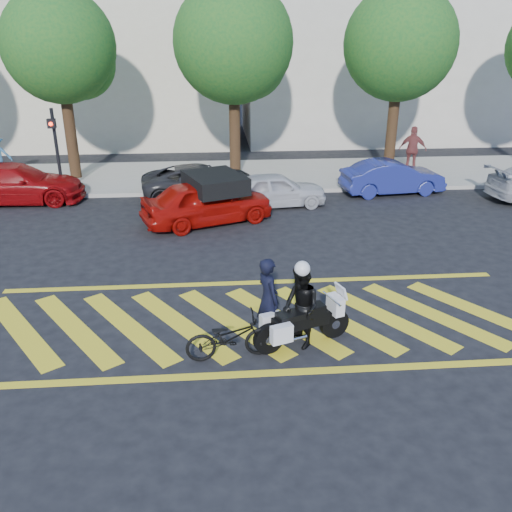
{
  "coord_description": "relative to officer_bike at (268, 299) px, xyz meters",
  "views": [
    {
      "loc": [
        -0.91,
        -10.1,
        5.84
      ],
      "look_at": [
        -0.01,
        1.11,
        1.05
      ],
      "focal_mm": 38.0,
      "sensor_mm": 36.0,
      "label": 1
    }
  ],
  "objects": [
    {
      "name": "sidewalk",
      "position": [
        -0.09,
        12.64,
        -0.79
      ],
      "size": [
        60.0,
        5.0,
        0.15
      ],
      "primitive_type": "cube",
      "color": "#9E998E",
      "rests_on": "ground"
    },
    {
      "name": "crosswalk",
      "position": [
        -0.13,
        0.64,
        -0.86
      ],
      "size": [
        12.33,
        4.0,
        0.01
      ],
      "color": "yellow",
      "rests_on": "ground"
    },
    {
      "name": "ground",
      "position": [
        -0.09,
        0.64,
        -0.87
      ],
      "size": [
        90.0,
        90.0,
        0.0
      ],
      "primitive_type": "plane",
      "color": "black",
      "rests_on": "ground"
    },
    {
      "name": "tree_right",
      "position": [
        6.54,
        12.7,
        4.18
      ],
      "size": [
        4.4,
        4.4,
        7.41
      ],
      "color": "black",
      "rests_on": "ground"
    },
    {
      "name": "tree_left",
      "position": [
        -6.46,
        12.7,
        4.13
      ],
      "size": [
        4.2,
        4.2,
        7.26
      ],
      "color": "black",
      "rests_on": "ground"
    },
    {
      "name": "pedestrian_right",
      "position": [
        7.32,
        12.45,
        0.23
      ],
      "size": [
        1.2,
        0.83,
        1.89
      ],
      "primitive_type": "imported",
      "rotation": [
        0.0,
        0.0,
        2.77
      ],
      "color": "brown",
      "rests_on": "sidewalk"
    },
    {
      "name": "parked_right",
      "position": [
        5.67,
        9.84,
        -0.24
      ],
      "size": [
        3.92,
        1.75,
        1.25
      ],
      "primitive_type": "imported",
      "rotation": [
        0.0,
        0.0,
        1.69
      ],
      "color": "navy",
      "rests_on": "ground"
    },
    {
      "name": "officer_bike",
      "position": [
        0.0,
        0.0,
        0.0
      ],
      "size": [
        0.63,
        0.74,
        1.74
      ],
      "primitive_type": "imported",
      "rotation": [
        0.0,
        0.0,
        1.96
      ],
      "color": "black",
      "rests_on": "ground"
    },
    {
      "name": "officer_moto",
      "position": [
        0.6,
        -0.34,
        -0.04
      ],
      "size": [
        0.86,
        0.97,
        1.67
      ],
      "primitive_type": "imported",
      "rotation": [
        0.0,
        0.0,
        -1.23
      ],
      "color": "black",
      "rests_on": "ground"
    },
    {
      "name": "parked_mid_left",
      "position": [
        -1.39,
        9.79,
        -0.26
      ],
      "size": [
        4.58,
        2.46,
        1.22
      ],
      "primitive_type": "imported",
      "rotation": [
        0.0,
        0.0,
        1.67
      ],
      "color": "black",
      "rests_on": "ground"
    },
    {
      "name": "tree_center",
      "position": [
        0.04,
        12.7,
        4.23
      ],
      "size": [
        4.6,
        4.6,
        7.56
      ],
      "color": "black",
      "rests_on": "ground"
    },
    {
      "name": "parked_left",
      "position": [
        -8.03,
        9.84,
        -0.18
      ],
      "size": [
        4.78,
        2.05,
        1.37
      ],
      "primitive_type": "imported",
      "rotation": [
        0.0,
        0.0,
        1.6
      ],
      "color": "maroon",
      "rests_on": "ground"
    },
    {
      "name": "signal_pole",
      "position": [
        -6.59,
        10.37,
        1.05
      ],
      "size": [
        0.28,
        0.43,
        3.2
      ],
      "color": "black",
      "rests_on": "ground"
    },
    {
      "name": "bicycle",
      "position": [
        -0.78,
        -0.69,
        -0.42
      ],
      "size": [
        1.76,
        0.8,
        0.89
      ],
      "primitive_type": "imported",
      "rotation": [
        0.0,
        0.0,
        1.7
      ],
      "color": "black",
      "rests_on": "ground"
    },
    {
      "name": "parked_mid_right",
      "position": [
        1.14,
        8.64,
        -0.27
      ],
      "size": [
        3.62,
        1.78,
        1.19
      ],
      "primitive_type": "imported",
      "rotation": [
        0.0,
        0.0,
        1.68
      ],
      "color": "silver",
      "rests_on": "ground"
    },
    {
      "name": "police_motorcycle",
      "position": [
        0.62,
        -0.35,
        -0.37
      ],
      "size": [
        2.01,
        1.03,
        0.92
      ],
      "rotation": [
        0.0,
        0.0,
        0.34
      ],
      "color": "black",
      "rests_on": "ground"
    },
    {
      "name": "building_right",
      "position": [
        8.91,
        21.64,
        4.63
      ],
      "size": [
        16.0,
        8.0,
        11.0
      ],
      "primitive_type": "cube",
      "color": "beige",
      "rests_on": "ground"
    },
    {
      "name": "red_convertible",
      "position": [
        -1.23,
        7.05,
        -0.16
      ],
      "size": [
        4.47,
        3.06,
        1.41
      ],
      "primitive_type": "imported",
      "rotation": [
        0.0,
        0.0,
        1.94
      ],
      "color": "#9D0C07",
      "rests_on": "ground"
    },
    {
      "name": "building_left",
      "position": [
        -8.09,
        21.64,
        4.13
      ],
      "size": [
        16.0,
        8.0,
        10.0
      ],
      "primitive_type": "cube",
      "color": "beige",
      "rests_on": "ground"
    }
  ]
}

